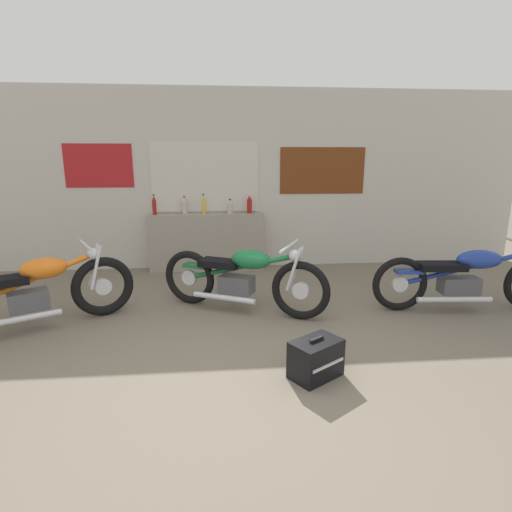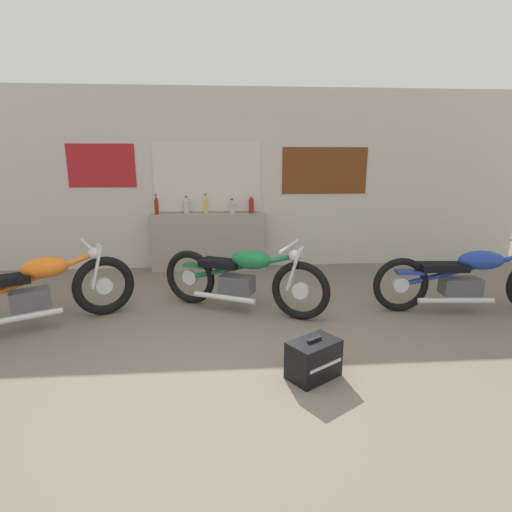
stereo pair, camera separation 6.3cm
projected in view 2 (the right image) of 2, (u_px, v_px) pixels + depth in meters
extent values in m
plane|color=#706656|center=(218.00, 393.00, 3.05)|extent=(24.00, 24.00, 0.00)
cube|color=beige|center=(220.00, 181.00, 6.32)|extent=(10.00, 0.06, 2.80)
cube|color=silver|center=(207.00, 177.00, 6.26)|extent=(1.62, 0.01, 1.02)
cube|color=beige|center=(207.00, 177.00, 6.25)|extent=(1.68, 0.01, 1.08)
cube|color=brown|center=(325.00, 171.00, 6.37)|extent=(1.37, 0.01, 0.73)
cube|color=#B21E23|center=(101.00, 166.00, 6.10)|extent=(1.02, 0.01, 0.65)
cube|color=gray|center=(209.00, 242.00, 6.36)|extent=(1.80, 0.28, 0.90)
cylinder|color=maroon|center=(157.00, 207.00, 6.13)|extent=(0.06, 0.06, 0.23)
cone|color=maroon|center=(156.00, 198.00, 6.10)|extent=(0.05, 0.05, 0.06)
cylinder|color=black|center=(156.00, 195.00, 6.09)|extent=(0.02, 0.02, 0.03)
cylinder|color=#B7B2A8|center=(187.00, 207.00, 6.24)|extent=(0.09, 0.09, 0.20)
cone|color=#B7B2A8|center=(186.00, 199.00, 6.21)|extent=(0.08, 0.08, 0.06)
cylinder|color=red|center=(186.00, 197.00, 6.20)|extent=(0.04, 0.04, 0.02)
cylinder|color=gold|center=(206.00, 207.00, 6.23)|extent=(0.06, 0.06, 0.22)
cone|color=gold|center=(205.00, 197.00, 6.19)|extent=(0.05, 0.05, 0.06)
cylinder|color=black|center=(205.00, 195.00, 6.18)|extent=(0.02, 0.02, 0.02)
cylinder|color=#B7B2A8|center=(232.00, 208.00, 6.25)|extent=(0.09, 0.09, 0.17)
cone|color=#B7B2A8|center=(232.00, 201.00, 6.22)|extent=(0.07, 0.07, 0.05)
cylinder|color=black|center=(232.00, 199.00, 6.21)|extent=(0.03, 0.03, 0.02)
cylinder|color=maroon|center=(251.00, 206.00, 6.29)|extent=(0.08, 0.08, 0.22)
cone|color=maroon|center=(251.00, 198.00, 6.26)|extent=(0.07, 0.07, 0.06)
cylinder|color=silver|center=(251.00, 195.00, 6.25)|extent=(0.03, 0.03, 0.02)
torus|color=black|center=(401.00, 285.00, 4.62)|extent=(0.65, 0.13, 0.64)
cylinder|color=silver|center=(401.00, 285.00, 4.62)|extent=(0.18, 0.07, 0.18)
cube|color=#4C4C51|center=(461.00, 286.00, 4.62)|extent=(0.45, 0.25, 0.20)
cylinder|color=navy|center=(463.00, 270.00, 4.57)|extent=(1.41, 0.16, 0.41)
ellipsoid|color=navy|center=(481.00, 260.00, 4.55)|extent=(0.54, 0.28, 0.22)
cube|color=black|center=(443.00, 267.00, 4.56)|extent=(0.54, 0.28, 0.08)
cube|color=navy|center=(410.00, 272.00, 4.58)|extent=(0.32, 0.16, 0.04)
cylinder|color=silver|center=(456.00, 301.00, 4.51)|extent=(0.85, 0.13, 0.06)
torus|color=black|center=(301.00, 291.00, 4.37)|extent=(0.63, 0.37, 0.66)
cylinder|color=silver|center=(301.00, 291.00, 4.37)|extent=(0.19, 0.14, 0.18)
torus|color=black|center=(190.00, 277.00, 4.87)|extent=(0.63, 0.37, 0.66)
cylinder|color=silver|center=(190.00, 277.00, 4.87)|extent=(0.19, 0.14, 0.18)
cube|color=#4C4C51|center=(237.00, 284.00, 4.65)|extent=(0.45, 0.37, 0.20)
cylinder|color=#196B38|center=(237.00, 268.00, 4.60)|extent=(1.17, 0.61, 0.42)
ellipsoid|color=#196B38|center=(251.00, 259.00, 4.51)|extent=(0.53, 0.42, 0.22)
cube|color=black|center=(220.00, 263.00, 4.67)|extent=(0.53, 0.42, 0.08)
cube|color=#196B38|center=(196.00, 265.00, 4.81)|extent=(0.31, 0.25, 0.04)
cylinder|color=silver|center=(296.00, 267.00, 4.39)|extent=(0.17, 0.11, 0.48)
cylinder|color=silver|center=(293.00, 270.00, 4.28)|extent=(0.17, 0.11, 0.48)
cylinder|color=silver|center=(289.00, 246.00, 4.31)|extent=(0.31, 0.59, 0.03)
sphere|color=silver|center=(294.00, 256.00, 4.31)|extent=(0.13, 0.13, 0.13)
cylinder|color=silver|center=(224.00, 298.00, 4.59)|extent=(0.72, 0.40, 0.06)
torus|color=black|center=(104.00, 286.00, 4.52)|extent=(0.65, 0.41, 0.68)
cylinder|color=silver|center=(104.00, 286.00, 4.52)|extent=(0.20, 0.15, 0.18)
cube|color=#4C4C51|center=(30.00, 299.00, 4.14)|extent=(0.44, 0.37, 0.20)
cylinder|color=orange|center=(27.00, 281.00, 4.09)|extent=(1.11, 0.63, 0.42)
ellipsoid|color=orange|center=(45.00, 267.00, 4.15)|extent=(0.52, 0.43, 0.22)
cube|color=black|center=(4.00, 281.00, 3.98)|extent=(0.52, 0.43, 0.08)
cylinder|color=silver|center=(95.00, 265.00, 4.47)|extent=(0.16, 0.11, 0.48)
cylinder|color=silver|center=(97.00, 267.00, 4.38)|extent=(0.16, 0.11, 0.48)
cylinder|color=silver|center=(87.00, 245.00, 4.33)|extent=(0.33, 0.58, 0.03)
sphere|color=silver|center=(94.00, 253.00, 4.39)|extent=(0.13, 0.13, 0.13)
cylinder|color=silver|center=(22.00, 318.00, 4.01)|extent=(0.68, 0.40, 0.06)
cube|color=black|center=(314.00, 359.00, 3.24)|extent=(0.49, 0.45, 0.32)
cube|color=silver|center=(326.00, 366.00, 3.14)|extent=(0.30, 0.20, 0.02)
cube|color=black|center=(314.00, 339.00, 3.20)|extent=(0.13, 0.10, 0.02)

